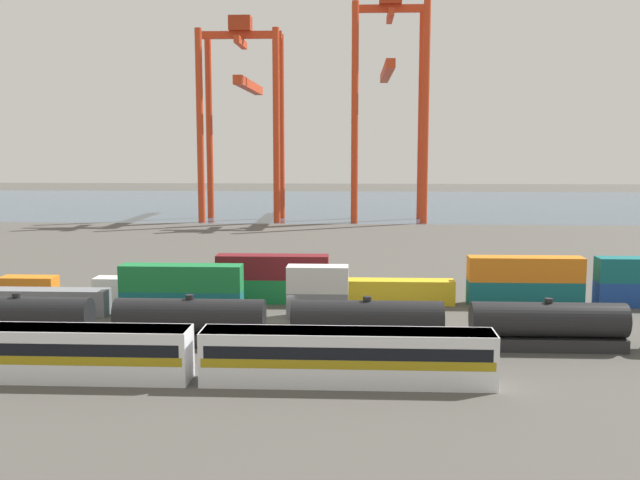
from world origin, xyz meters
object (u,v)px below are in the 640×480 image
(gantry_crane_west, at_px, (243,100))
(shipping_container_10, at_px, (398,292))
(passenger_train, at_px, (196,353))
(shipping_container_2, at_px, (182,303))
(shipping_container_7, at_px, (150,289))
(shipping_container_11, at_px, (525,293))
(shipping_container_1, at_px, (49,302))
(shipping_container_4, at_px, (318,305))
(shipping_container_6, at_px, (29,288))
(freight_tank_row, at_px, (367,323))
(gantry_crane_central, at_px, (389,87))

(gantry_crane_west, bearing_deg, shipping_container_10, -71.40)
(passenger_train, bearing_deg, shipping_container_2, 106.10)
(shipping_container_7, xyz_separation_m, shipping_container_11, (40.59, 0.00, 0.00))
(shipping_container_7, bearing_deg, shipping_container_1, -140.59)
(shipping_container_10, bearing_deg, shipping_container_4, -140.27)
(passenger_train, height_order, shipping_container_6, passenger_train)
(freight_tank_row, xyz_separation_m, shipping_container_2, (-18.29, 10.39, -0.76))
(shipping_container_10, bearing_deg, gantry_crane_central, 88.27)
(shipping_container_4, distance_m, gantry_crane_central, 101.25)
(shipping_container_2, distance_m, shipping_container_4, 13.58)
(shipping_container_4, bearing_deg, freight_tank_row, -65.61)
(freight_tank_row, bearing_deg, shipping_container_4, 114.39)
(shipping_container_4, bearing_deg, gantry_crane_west, 102.76)
(shipping_container_6, distance_m, shipping_container_10, 40.59)
(passenger_train, bearing_deg, shipping_container_6, 132.26)
(freight_tank_row, xyz_separation_m, shipping_container_10, (3.57, 17.27, -0.76))
(shipping_container_4, distance_m, shipping_container_6, 33.03)
(shipping_container_4, relative_size, gantry_crane_west, 0.13)
(shipping_container_11, relative_size, gantry_crane_west, 0.27)
(shipping_container_6, distance_m, gantry_crane_central, 103.56)
(freight_tank_row, height_order, shipping_container_6, freight_tank_row)
(shipping_container_4, height_order, shipping_container_10, same)
(shipping_container_1, height_order, shipping_container_10, same)
(shipping_container_4, distance_m, shipping_container_11, 22.87)
(shipping_container_7, bearing_deg, gantry_crane_central, 71.63)
(shipping_container_2, bearing_deg, shipping_container_11, 11.01)
(passenger_train, distance_m, gantry_crane_west, 119.85)
(shipping_container_6, bearing_deg, shipping_container_1, -53.19)
(passenger_train, height_order, gantry_crane_central, gantry_crane_central)
(shipping_container_11, bearing_deg, freight_tank_row, -134.72)
(shipping_container_2, relative_size, shipping_container_10, 1.00)
(shipping_container_4, bearing_deg, gantry_crane_central, 83.51)
(shipping_container_4, xyz_separation_m, gantry_crane_central, (10.98, 96.53, 28.53))
(passenger_train, relative_size, shipping_container_2, 3.54)
(passenger_train, height_order, shipping_container_10, passenger_train)
(shipping_container_7, bearing_deg, gantry_crane_west, 91.93)
(freight_tank_row, relative_size, shipping_container_4, 12.12)
(shipping_container_4, relative_size, shipping_container_10, 0.50)
(passenger_train, relative_size, shipping_container_7, 3.54)
(gantry_crane_west, bearing_deg, shipping_container_1, -93.19)
(shipping_container_11, bearing_deg, gantry_crane_west, 116.01)
(shipping_container_2, height_order, shipping_container_10, same)
(shipping_container_10, height_order, gantry_crane_central, gantry_crane_central)
(shipping_container_6, height_order, gantry_crane_west, gantry_crane_west)
(shipping_container_6, distance_m, shipping_container_11, 54.12)
(passenger_train, distance_m, shipping_container_6, 36.50)
(shipping_container_1, xyz_separation_m, shipping_container_6, (-5.15, 6.88, 0.00))
(shipping_container_1, distance_m, gantry_crane_central, 107.64)
(shipping_container_7, relative_size, gantry_crane_central, 0.24)
(shipping_container_11, distance_m, gantry_crane_west, 102.74)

